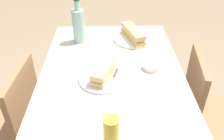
# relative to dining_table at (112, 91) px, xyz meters

# --- Properties ---
(dining_table) EXTENTS (1.19, 0.78, 0.78)m
(dining_table) POSITION_rel_dining_table_xyz_m (0.00, 0.00, 0.00)
(dining_table) COLOR beige
(dining_table) RESTS_ON ground
(chair_far) EXTENTS (0.45, 0.45, 0.84)m
(chair_far) POSITION_rel_dining_table_xyz_m (-0.01, 0.58, -0.18)
(chair_far) COLOR #936B47
(chair_far) RESTS_ON ground
(chair_near) EXTENTS (0.43, 0.43, 0.84)m
(chair_near) POSITION_rel_dining_table_xyz_m (0.06, -0.58, -0.18)
(chair_near) COLOR #936B47
(chair_near) RESTS_ON ground
(plate_near) EXTENTS (0.25, 0.25, 0.01)m
(plate_near) POSITION_rel_dining_table_xyz_m (0.06, -0.05, 0.13)
(plate_near) COLOR white
(plate_near) RESTS_ON dining_table
(baguette_sandwich_near) EXTENTS (0.20, 0.13, 0.07)m
(baguette_sandwich_near) POSITION_rel_dining_table_xyz_m (0.06, -0.05, 0.17)
(baguette_sandwich_near) COLOR #DBB77A
(baguette_sandwich_near) RESTS_ON plate_near
(knife_near) EXTENTS (0.18, 0.06, 0.01)m
(knife_near) POSITION_rel_dining_table_xyz_m (0.06, 0.01, 0.14)
(knife_near) COLOR silver
(knife_near) RESTS_ON plate_near
(plate_far) EXTENTS (0.25, 0.25, 0.01)m
(plate_far) POSITION_rel_dining_table_xyz_m (-0.37, 0.15, 0.13)
(plate_far) COLOR silver
(plate_far) RESTS_ON dining_table
(baguette_sandwich_far) EXTENTS (0.26, 0.14, 0.07)m
(baguette_sandwich_far) POSITION_rel_dining_table_xyz_m (-0.37, 0.15, 0.17)
(baguette_sandwich_far) COLOR tan
(baguette_sandwich_far) RESTS_ON plate_far
(knife_far) EXTENTS (0.18, 0.04, 0.01)m
(knife_far) POSITION_rel_dining_table_xyz_m (-0.40, 0.20, 0.14)
(knife_far) COLOR silver
(knife_far) RESTS_ON plate_far
(water_bottle) EXTENTS (0.08, 0.08, 0.29)m
(water_bottle) POSITION_rel_dining_table_xyz_m (-0.37, -0.21, 0.24)
(water_bottle) COLOR #99C6B7
(water_bottle) RESTS_ON dining_table
(beer_glass) EXTENTS (0.06, 0.06, 0.15)m
(beer_glass) POSITION_rel_dining_table_xyz_m (0.48, -0.01, 0.20)
(beer_glass) COLOR gold
(beer_glass) RESTS_ON dining_table
(olive_bowl) EXTENTS (0.09, 0.09, 0.03)m
(olive_bowl) POSITION_rel_dining_table_xyz_m (-0.03, 0.22, 0.14)
(olive_bowl) COLOR silver
(olive_bowl) RESTS_ON dining_table
(paper_napkin) EXTENTS (0.15, 0.15, 0.00)m
(paper_napkin) POSITION_rel_dining_table_xyz_m (0.38, 0.28, 0.13)
(paper_napkin) COLOR white
(paper_napkin) RESTS_ON dining_table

